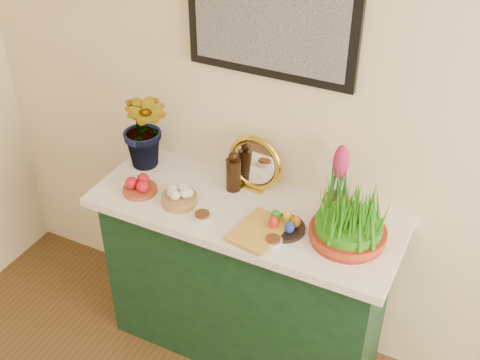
# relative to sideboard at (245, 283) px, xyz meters

# --- Properties ---
(sideboard) EXTENTS (1.30, 0.45, 0.85)m
(sideboard) POSITION_rel_sideboard_xyz_m (0.00, 0.00, 0.00)
(sideboard) COLOR #153B21
(sideboard) RESTS_ON ground
(tablecloth) EXTENTS (1.40, 0.55, 0.04)m
(tablecloth) POSITION_rel_sideboard_xyz_m (0.00, 0.00, 0.45)
(tablecloth) COLOR white
(tablecloth) RESTS_ON sideboard
(hyacinth_green) EXTENTS (0.29, 0.25, 0.56)m
(hyacinth_green) POSITION_rel_sideboard_xyz_m (-0.57, 0.09, 0.74)
(hyacinth_green) COLOR #206B20
(hyacinth_green) RESTS_ON tablecloth
(apple_bowl) EXTENTS (0.19, 0.19, 0.08)m
(apple_bowl) POSITION_rel_sideboard_xyz_m (-0.48, -0.11, 0.50)
(apple_bowl) COLOR #A14126
(apple_bowl) RESTS_ON tablecloth
(garlic_basket) EXTENTS (0.21, 0.21, 0.09)m
(garlic_basket) POSITION_rel_sideboard_xyz_m (-0.28, -0.10, 0.50)
(garlic_basket) COLOR #B08947
(garlic_basket) RESTS_ON tablecloth
(vinegar_cruet) EXTENTS (0.07, 0.07, 0.20)m
(vinegar_cruet) POSITION_rel_sideboard_xyz_m (-0.11, 0.10, 0.55)
(vinegar_cruet) COLOR black
(vinegar_cruet) RESTS_ON tablecloth
(mirror) EXTENTS (0.27, 0.08, 0.27)m
(mirror) POSITION_rel_sideboard_xyz_m (-0.03, 0.16, 0.59)
(mirror) COLOR gold
(mirror) RESTS_ON tablecloth
(book) EXTENTS (0.21, 0.27, 0.03)m
(book) POSITION_rel_sideboard_xyz_m (0.04, -0.12, 0.48)
(book) COLOR gold
(book) RESTS_ON tablecloth
(spice_dish_left) EXTENTS (0.08, 0.08, 0.03)m
(spice_dish_left) POSITION_rel_sideboard_xyz_m (-0.13, -0.15, 0.48)
(spice_dish_left) COLOR silver
(spice_dish_left) RESTS_ON tablecloth
(spice_dish_right) EXTENTS (0.08, 0.08, 0.03)m
(spice_dish_right) POSITION_rel_sideboard_xyz_m (0.21, -0.17, 0.48)
(spice_dish_right) COLOR silver
(spice_dish_right) RESTS_ON tablecloth
(egg_plate) EXTENTS (0.19, 0.19, 0.07)m
(egg_plate) POSITION_rel_sideboard_xyz_m (0.21, -0.06, 0.49)
(egg_plate) COLOR black
(egg_plate) RESTS_ON tablecloth
(hyacinth_pink) EXTENTS (0.11, 0.11, 0.34)m
(hyacinth_pink) POSITION_rel_sideboard_xyz_m (0.37, 0.14, 0.62)
(hyacinth_pink) COLOR #9A4933
(hyacinth_pink) RESTS_ON tablecloth
(wheatgrass_sabzeh) EXTENTS (0.32, 0.32, 0.26)m
(wheatgrass_sabzeh) POSITION_rel_sideboard_xyz_m (0.47, -0.01, 0.58)
(wheatgrass_sabzeh) COLOR maroon
(wheatgrass_sabzeh) RESTS_ON tablecloth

